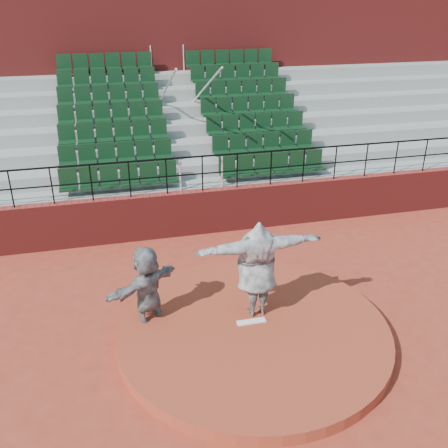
# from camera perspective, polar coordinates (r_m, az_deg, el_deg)

# --- Properties ---
(ground) EXTENTS (90.00, 90.00, 0.00)m
(ground) POSITION_cam_1_polar(r_m,az_deg,el_deg) (10.48, 3.36, -12.70)
(ground) COLOR #983422
(ground) RESTS_ON ground
(pitchers_mound) EXTENTS (5.50, 5.50, 0.25)m
(pitchers_mound) POSITION_cam_1_polar(r_m,az_deg,el_deg) (10.40, 3.38, -12.16)
(pitchers_mound) COLOR #9B3822
(pitchers_mound) RESTS_ON ground
(pitching_rubber) EXTENTS (0.60, 0.15, 0.03)m
(pitching_rubber) POSITION_cam_1_polar(r_m,az_deg,el_deg) (10.43, 3.15, -11.06)
(pitching_rubber) COLOR white
(pitching_rubber) RESTS_ON pitchers_mound
(boundary_wall) EXTENTS (24.00, 0.30, 1.30)m
(boundary_wall) POSITION_cam_1_polar(r_m,az_deg,el_deg) (14.33, -2.40, 1.44)
(boundary_wall) COLOR maroon
(boundary_wall) RESTS_ON ground
(wall_railing) EXTENTS (24.04, 0.05, 1.03)m
(wall_railing) POSITION_cam_1_polar(r_m,az_deg,el_deg) (13.83, -2.50, 6.67)
(wall_railing) COLOR black
(wall_railing) RESTS_ON boundary_wall
(seating_deck) EXTENTS (24.00, 5.97, 4.63)m
(seating_deck) POSITION_cam_1_polar(r_m,az_deg,el_deg) (17.43, -4.90, 8.54)
(seating_deck) COLOR gray
(seating_deck) RESTS_ON ground
(press_box_facade) EXTENTS (24.00, 3.00, 7.10)m
(press_box_facade) POSITION_cam_1_polar(r_m,az_deg,el_deg) (20.82, -6.99, 17.15)
(press_box_facade) COLOR maroon
(press_box_facade) RESTS_ON ground
(pitcher) EXTENTS (2.62, 0.77, 2.11)m
(pitcher) POSITION_cam_1_polar(r_m,az_deg,el_deg) (10.16, 3.79, -5.13)
(pitcher) COLOR black
(pitcher) RESTS_ON pitchers_mound
(fielder) EXTENTS (1.76, 1.43, 1.88)m
(fielder) POSITION_cam_1_polar(r_m,az_deg,el_deg) (10.31, -8.80, -7.30)
(fielder) COLOR black
(fielder) RESTS_ON ground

